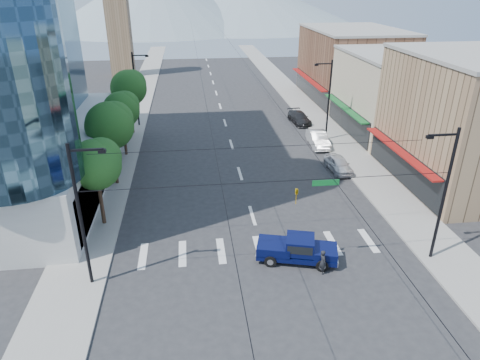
{
  "coord_description": "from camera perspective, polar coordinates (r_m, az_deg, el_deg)",
  "views": [
    {
      "loc": [
        -4.44,
        -22.62,
        16.62
      ],
      "look_at": [
        -0.94,
        6.21,
        3.0
      ],
      "focal_mm": 32.0,
      "sensor_mm": 36.0,
      "label": 1
    }
  ],
  "objects": [
    {
      "name": "ground",
      "position": [
        28.42,
        3.45,
        -10.72
      ],
      "size": [
        160.0,
        160.0,
        0.0
      ],
      "primitive_type": "plane",
      "color": "#28282B",
      "rests_on": "ground"
    },
    {
      "name": "sidewalk_left",
      "position": [
        65.21,
        -13.54,
        9.74
      ],
      "size": [
        4.0,
        120.0,
        0.15
      ],
      "primitive_type": "cube",
      "color": "gray",
      "rests_on": "ground"
    },
    {
      "name": "sidewalk_right",
      "position": [
        66.82,
        7.68,
        10.57
      ],
      "size": [
        4.0,
        120.0,
        0.15
      ],
      "primitive_type": "cube",
      "color": "gray",
      "rests_on": "ground"
    },
    {
      "name": "shop_near",
      "position": [
        42.25,
        28.99,
        6.7
      ],
      "size": [
        12.0,
        14.0,
        11.0
      ],
      "primitive_type": "cube",
      "color": "#8C6B4C",
      "rests_on": "ground"
    },
    {
      "name": "shop_mid",
      "position": [
        54.01,
        20.56,
        10.59
      ],
      "size": [
        12.0,
        14.0,
        9.0
      ],
      "primitive_type": "cube",
      "color": "tan",
      "rests_on": "ground"
    },
    {
      "name": "shop_far",
      "position": [
        68.22,
        14.67,
        14.54
      ],
      "size": [
        12.0,
        18.0,
        10.0
      ],
      "primitive_type": "cube",
      "color": "brown",
      "rests_on": "ground"
    },
    {
      "name": "clock_tower",
      "position": [
        85.68,
        -16.0,
        20.24
      ],
      "size": [
        4.8,
        4.8,
        20.4
      ],
      "color": "#8C6B4C",
      "rests_on": "ground"
    },
    {
      "name": "mountain_right",
      "position": [
        184.4,
        0.77,
        22.76
      ],
      "size": [
        90.0,
        90.0,
        18.0
      ],
      "primitive_type": "cone",
      "color": "gray",
      "rests_on": "ground"
    },
    {
      "name": "tree_near",
      "position": [
        31.68,
        -18.49,
        2.24
      ],
      "size": [
        3.65,
        3.64,
        6.71
      ],
      "color": "black",
      "rests_on": "ground"
    },
    {
      "name": "tree_midnear",
      "position": [
        37.96,
        -16.79,
        7.16
      ],
      "size": [
        4.09,
        4.09,
        7.52
      ],
      "color": "black",
      "rests_on": "ground"
    },
    {
      "name": "tree_midfar",
      "position": [
        44.77,
        -15.39,
        9.18
      ],
      "size": [
        3.65,
        3.64,
        6.71
      ],
      "color": "black",
      "rests_on": "ground"
    },
    {
      "name": "tree_far",
      "position": [
        51.36,
        -14.49,
        11.95
      ],
      "size": [
        4.09,
        4.09,
        7.52
      ],
      "color": "black",
      "rests_on": "ground"
    },
    {
      "name": "signal_rig",
      "position": [
        25.15,
        4.56,
        -3.41
      ],
      "size": [
        21.8,
        0.2,
        9.0
      ],
      "color": "black",
      "rests_on": "ground"
    },
    {
      "name": "lamp_pole_nw",
      "position": [
        54.26,
        -13.64,
        12.01
      ],
      "size": [
        2.0,
        0.25,
        9.0
      ],
      "color": "black",
      "rests_on": "ground"
    },
    {
      "name": "lamp_pole_ne",
      "position": [
        48.53,
        11.64,
        10.69
      ],
      "size": [
        2.0,
        0.25,
        9.0
      ],
      "color": "black",
      "rests_on": "ground"
    },
    {
      "name": "pickup_truck",
      "position": [
        28.14,
        7.56,
        -9.05
      ],
      "size": [
        5.5,
        3.14,
        1.76
      ],
      "rotation": [
        0.0,
        0.0,
        -0.27
      ],
      "color": "#080E3E",
      "rests_on": "ground"
    },
    {
      "name": "pedestrian",
      "position": [
        27.37,
        10.97,
        -10.67
      ],
      "size": [
        0.51,
        0.67,
        1.65
      ],
      "primitive_type": "imported",
      "rotation": [
        0.0,
        0.0,
        1.77
      ],
      "color": "black",
      "rests_on": "ground"
    },
    {
      "name": "parked_car_near",
      "position": [
        41.78,
        13.0,
        2.08
      ],
      "size": [
        1.99,
        4.35,
        1.45
      ],
      "primitive_type": "imported",
      "rotation": [
        0.0,
        0.0,
        0.07
      ],
      "color": "silver",
      "rests_on": "ground"
    },
    {
      "name": "parked_car_mid",
      "position": [
        47.83,
        10.36,
        5.41
      ],
      "size": [
        1.92,
        5.01,
        1.63
      ],
      "primitive_type": "imported",
      "rotation": [
        0.0,
        0.0,
        -0.04
      ],
      "color": "silver",
      "rests_on": "ground"
    },
    {
      "name": "parked_car_far",
      "position": [
        55.47,
        7.92,
        8.21
      ],
      "size": [
        2.45,
        5.05,
        1.41
      ],
      "primitive_type": "imported",
      "rotation": [
        0.0,
        0.0,
        0.1
      ],
      "color": "#28282A",
      "rests_on": "ground"
    }
  ]
}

